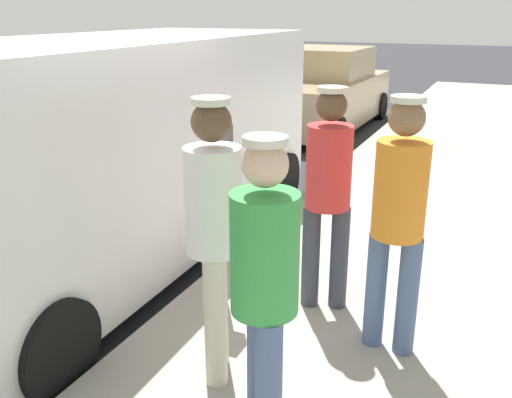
# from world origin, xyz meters

# --- Properties ---
(ground_plane) EXTENTS (80.00, 80.00, 0.00)m
(ground_plane) POSITION_xyz_m (0.00, 0.00, 0.00)
(ground_plane) COLOR #2D2D33
(sidewalk_slab) EXTENTS (5.00, 32.00, 0.15)m
(sidewalk_slab) POSITION_xyz_m (3.50, 0.00, 0.07)
(sidewalk_slab) COLOR #9E998E
(sidewalk_slab) RESTS_ON ground
(parking_meter_near) EXTENTS (0.14, 0.18, 1.52)m
(parking_meter_near) POSITION_xyz_m (1.35, 0.27, 1.18)
(parking_meter_near) COLOR gray
(parking_meter_near) RESTS_ON sidewalk_slab
(pedestrian_in_green) EXTENTS (0.34, 0.34, 1.70)m
(pedestrian_in_green) POSITION_xyz_m (2.30, -1.06, 1.13)
(pedestrian_in_green) COLOR #4C608C
(pedestrian_in_green) RESTS_ON sidewalk_slab
(pedestrian_in_orange) EXTENTS (0.36, 0.34, 1.75)m
(pedestrian_in_orange) POSITION_xyz_m (2.72, 0.13, 1.16)
(pedestrian_in_orange) COLOR #4C608C
(pedestrian_in_orange) RESTS_ON sidewalk_slab
(pedestrian_in_red) EXTENTS (0.35, 0.34, 1.73)m
(pedestrian_in_red) POSITION_xyz_m (2.13, 0.51, 1.14)
(pedestrian_in_red) COLOR #383D47
(pedestrian_in_red) RESTS_ON sidewalk_slab
(pedestrian_in_white) EXTENTS (0.34, 0.34, 1.78)m
(pedestrian_in_white) POSITION_xyz_m (1.78, -0.61, 1.18)
(pedestrian_in_white) COLOR beige
(pedestrian_in_white) RESTS_ON sidewalk_slab
(parked_van) EXTENTS (2.20, 5.23, 2.15)m
(parked_van) POSITION_xyz_m (-0.15, 0.95, 1.15)
(parked_van) COLOR white
(parked_van) RESTS_ON ground
(parked_sedan_ahead) EXTENTS (1.98, 4.42, 1.65)m
(parked_sedan_ahead) POSITION_xyz_m (-0.31, 7.86, 0.75)
(parked_sedan_ahead) COLOR tan
(parked_sedan_ahead) RESTS_ON ground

